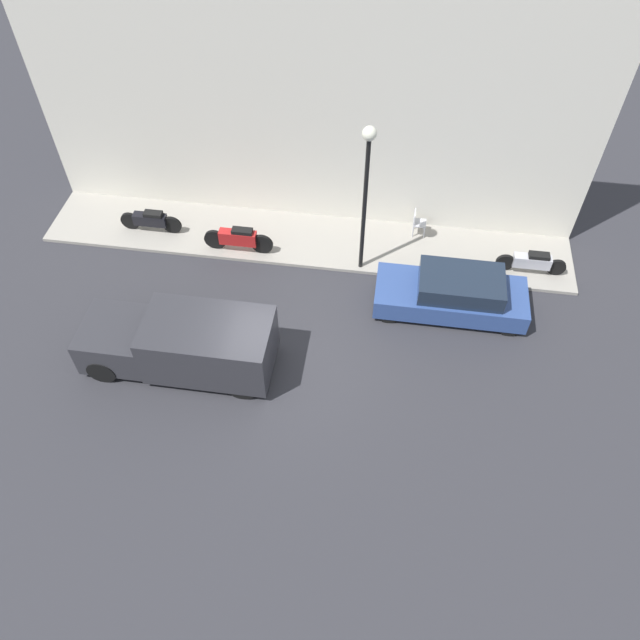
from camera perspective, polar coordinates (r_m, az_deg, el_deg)
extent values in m
plane|color=#2D2D33|center=(16.31, -4.07, -4.53)|extent=(60.00, 60.00, 0.00)
cube|color=gray|center=(19.55, -1.30, 7.36)|extent=(2.37, 16.19, 0.10)
cube|color=silver|center=(18.44, -0.82, 18.60)|extent=(0.30, 16.19, 7.41)
cube|color=#2D4784|center=(17.63, 11.81, 2.04)|extent=(1.62, 4.14, 0.61)
cube|color=#192333|center=(17.25, 12.78, 3.24)|extent=(1.42, 2.28, 0.53)
cylinder|color=black|center=(17.19, 6.31, 0.58)|extent=(0.20, 0.57, 0.57)
cylinder|color=black|center=(18.13, 6.62, 3.82)|extent=(0.20, 0.57, 0.57)
cylinder|color=black|center=(17.55, 16.98, -0.59)|extent=(0.20, 0.57, 0.57)
cylinder|color=black|center=(18.47, 16.76, 2.65)|extent=(0.20, 0.57, 0.57)
cube|color=#2D2D33|center=(15.82, -10.08, -2.23)|extent=(1.81, 3.16, 1.45)
cube|color=#2D2D33|center=(16.78, -17.96, -1.68)|extent=(1.72, 1.70, 1.01)
cube|color=#192333|center=(16.67, -18.99, -0.96)|extent=(1.54, 0.94, 0.41)
cylinder|color=black|center=(16.72, -19.29, -4.36)|extent=(0.22, 0.75, 0.75)
cylinder|color=black|center=(17.55, -17.53, -0.34)|extent=(0.22, 0.75, 0.75)
cylinder|color=black|center=(15.61, -7.14, -6.12)|extent=(0.22, 0.75, 0.75)
cylinder|color=black|center=(16.50, -5.95, -1.72)|extent=(0.22, 0.75, 0.75)
cube|color=black|center=(20.22, -15.26, 8.86)|extent=(0.30, 1.03, 0.36)
cube|color=black|center=(20.02, -15.02, 9.35)|extent=(0.27, 0.56, 0.12)
cylinder|color=black|center=(20.56, -16.95, 8.67)|extent=(0.10, 0.59, 0.59)
cylinder|color=black|center=(20.07, -13.38, 8.46)|extent=(0.10, 0.59, 0.59)
cube|color=#B7B7BF|center=(19.19, 18.80, 5.11)|extent=(0.30, 1.08, 0.37)
cube|color=black|center=(19.06, 19.41, 5.57)|extent=(0.27, 0.59, 0.12)
cylinder|color=black|center=(19.14, 16.56, 5.08)|extent=(0.10, 0.54, 0.54)
cylinder|color=black|center=(19.46, 20.80, 4.52)|extent=(0.10, 0.54, 0.54)
cube|color=#B21E1E|center=(18.95, -7.51, 7.48)|extent=(0.30, 1.12, 0.43)
cube|color=black|center=(18.74, -7.14, 8.07)|extent=(0.27, 0.61, 0.12)
cylinder|color=black|center=(19.24, -9.56, 7.28)|extent=(0.10, 0.67, 0.67)
cylinder|color=black|center=(18.91, -5.33, 6.93)|extent=(0.10, 0.67, 0.67)
cylinder|color=black|center=(17.20, 4.08, 10.17)|extent=(0.12, 0.12, 4.39)
sphere|color=silver|center=(15.85, 4.55, 16.64)|extent=(0.38, 0.38, 0.38)
cube|color=silver|center=(19.65, 9.10, 8.75)|extent=(0.40, 0.40, 0.04)
cube|color=silver|center=(19.50, 8.64, 9.29)|extent=(0.40, 0.04, 0.39)
cylinder|color=silver|center=(19.67, 9.50, 7.88)|extent=(0.04, 0.04, 0.40)
cylinder|color=silver|center=(19.93, 9.53, 8.53)|extent=(0.04, 0.04, 0.40)
cylinder|color=silver|center=(19.65, 8.50, 8.00)|extent=(0.04, 0.04, 0.40)
cylinder|color=silver|center=(19.92, 8.54, 8.64)|extent=(0.04, 0.04, 0.40)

